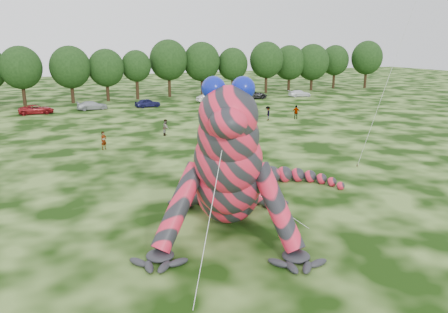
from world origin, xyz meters
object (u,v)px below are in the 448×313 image
tree_12 (233,71)px  spectator_5 (223,139)px  tree_11 (202,69)px  tree_17 (366,65)px  inflatable_gecko (228,146)px  tree_10 (169,68)px  car_2 (36,109)px  tree_13 (266,67)px  car_4 (148,103)px  tree_7 (71,75)px  tree_8 (107,75)px  tree_9 (137,75)px  spectator_2 (268,113)px  spectator_1 (166,127)px  car_6 (253,95)px  tree_15 (312,67)px  car_7 (300,93)px  spectator_3 (296,112)px  tree_6 (22,76)px  spectator_0 (104,141)px  car_5 (208,98)px  tree_14 (289,68)px

tree_12 → spectator_5: (-19.44, -40.79, -3.55)m
tree_11 → tree_17: (38.16, -1.53, 0.11)m
inflatable_gecko → spectator_5: 17.37m
tree_10 → car_2: bearing=-153.0°
tree_12 → tree_13: bearing=-4.9°
car_4 → tree_7: bearing=38.7°
tree_8 → spectator_5: (4.79, -40.03, -3.53)m
tree_9 → tree_17: bearing=-0.8°
tree_11 → inflatable_gecko: bearing=-109.0°
spectator_2 → spectator_1: bearing=-45.5°
spectator_2 → car_6: bearing=-172.5°
tree_15 → car_7: bearing=-134.2°
spectator_3 → spectator_2: size_ratio=1.00×
car_6 → car_7: 9.44m
tree_10 → car_2: size_ratio=2.19×
tree_11 → tree_15: bearing=-1.0°
tree_6 → spectator_1: 35.13m
spectator_0 → spectator_1: size_ratio=0.98×
tree_10 → spectator_5: tree_10 is taller
tree_15 → tree_8: bearing=-178.9°
car_4 → spectator_3: (15.70, -18.65, 0.25)m
car_2 → car_7: bearing=-87.8°
tree_8 → tree_9: size_ratio=1.03×
car_6 → spectator_5: bearing=156.9°
car_5 → spectator_5: (-10.69, -31.67, 0.28)m
car_2 → spectator_2: (28.12, -17.60, 0.26)m
tree_9 → tree_6: bearing=-178.0°
car_2 → car_4: size_ratio=1.20×
tree_12 → spectator_5: bearing=-115.5°
tree_8 → car_7: tree_8 is taller
tree_11 → spectator_0: tree_11 is taller
tree_6 → tree_15: size_ratio=0.99×
tree_17 → tree_15: bearing=175.3°
tree_6 → spectator_5: tree_6 is taller
inflatable_gecko → spectator_1: 24.26m
tree_11 → tree_15: tree_11 is taller
tree_14 → tree_15: (5.01, -0.95, 0.12)m
inflatable_gecko → tree_12: tree_12 is taller
tree_10 → tree_14: 26.07m
tree_9 → spectator_3: tree_9 is taller
tree_14 → car_5: size_ratio=2.36×
car_7 → spectator_5: 43.46m
tree_9 → tree_11: tree_11 is taller
tree_10 → tree_15: bearing=-1.5°
tree_10 → tree_13: (19.73, -1.45, -0.19)m
tree_10 → spectator_1: 35.38m
tree_6 → tree_8: 13.34m
car_7 → spectator_0: size_ratio=2.40×
car_4 → inflatable_gecko: bearing=164.4°
tree_9 → spectator_0: tree_9 is taller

